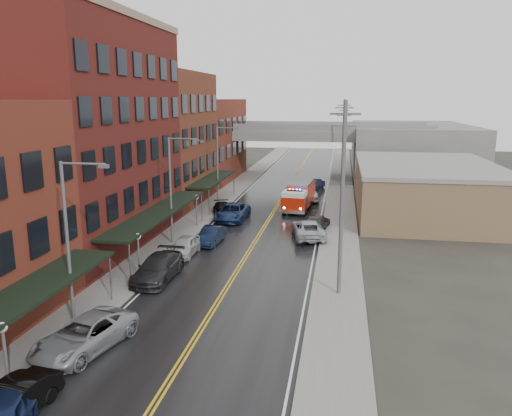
{
  "coord_description": "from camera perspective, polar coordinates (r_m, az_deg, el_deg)",
  "views": [
    {
      "loc": [
        7.06,
        -14.86,
        12.06
      ],
      "look_at": [
        0.08,
        25.82,
        3.0
      ],
      "focal_mm": 35.0,
      "sensor_mm": 36.0,
      "label": 1
    }
  ],
  "objects": [
    {
      "name": "awning_0",
      "position": [
        25.49,
        -26.37,
        -9.82
      ],
      "size": [
        2.6,
        16.0,
        3.09
      ],
      "color": "black",
      "rests_on": "ground"
    },
    {
      "name": "parked_car_right_2",
      "position": [
        60.04,
        6.39,
        1.38
      ],
      "size": [
        2.11,
        4.2,
        1.37
      ],
      "primitive_type": "imported",
      "rotation": [
        0.0,
        0.0,
        3.27
      ],
      "color": "silver",
      "rests_on": "ground"
    },
    {
      "name": "awning_1",
      "position": [
        41.56,
        -11.02,
        -0.46
      ],
      "size": [
        2.6,
        18.0,
        3.09
      ],
      "color": "black",
      "rests_on": "ground"
    },
    {
      "name": "fire_truck",
      "position": [
        55.52,
        4.93,
        1.46
      ],
      "size": [
        3.76,
        8.21,
        2.93
      ],
      "rotation": [
        0.0,
        0.0,
        -0.09
      ],
      "color": "#B31C08",
      "rests_on": "ground"
    },
    {
      "name": "tan_building",
      "position": [
        56.4,
        18.71,
        1.96
      ],
      "size": [
        14.0,
        22.0,
        5.0
      ],
      "primitive_type": "cube",
      "color": "#866548",
      "rests_on": "ground"
    },
    {
      "name": "brick_building_b",
      "position": [
        43.09,
        -18.66,
        7.67
      ],
      "size": [
        9.0,
        20.0,
        18.0
      ],
      "primitive_type": "cube",
      "color": "#541716",
      "rests_on": "ground"
    },
    {
      "name": "sidewalk_right",
      "position": [
        46.43,
        9.71,
        -2.76
      ],
      "size": [
        3.0,
        160.0,
        0.15
      ],
      "primitive_type": "cube",
      "color": "slate",
      "rests_on": "ground"
    },
    {
      "name": "utility_pole_2",
      "position": [
        70.09,
        9.9,
        7.49
      ],
      "size": [
        1.8,
        0.24,
        12.0
      ],
      "color": "#59595B",
      "rests_on": "ground"
    },
    {
      "name": "parked_car_left_4",
      "position": [
        39.61,
        -8.17,
        -4.34
      ],
      "size": [
        1.81,
        4.4,
        1.49
      ],
      "primitive_type": "imported",
      "rotation": [
        0.0,
        0.0,
        -0.01
      ],
      "color": "#B5B5B5",
      "rests_on": "ground"
    },
    {
      "name": "brick_building_far",
      "position": [
        75.89,
        -5.92,
        7.74
      ],
      "size": [
        9.0,
        20.0,
        12.0
      ],
      "primitive_type": "cube",
      "color": "maroon",
      "rests_on": "ground"
    },
    {
      "name": "brick_building_c",
      "position": [
        59.16,
        -10.53,
        7.76
      ],
      "size": [
        9.0,
        15.0,
        15.0
      ],
      "primitive_type": "cube",
      "color": "brown",
      "rests_on": "ground"
    },
    {
      "name": "road",
      "position": [
        46.98,
        0.76,
        -2.48
      ],
      "size": [
        11.0,
        160.0,
        0.02
      ],
      "primitive_type": "cube",
      "color": "black",
      "rests_on": "ground"
    },
    {
      "name": "curb_right",
      "position": [
        46.45,
        7.67,
        -2.68
      ],
      "size": [
        0.3,
        160.0,
        0.15
      ],
      "primitive_type": "cube",
      "color": "gray",
      "rests_on": "ground"
    },
    {
      "name": "parked_car_left_6",
      "position": [
        50.49,
        -2.71,
        -0.48
      ],
      "size": [
        2.92,
        6.06,
        1.67
      ],
      "primitive_type": "imported",
      "rotation": [
        0.0,
        0.0,
        -0.03
      ],
      "color": "navy",
      "rests_on": "ground"
    },
    {
      "name": "street_lamp_1",
      "position": [
        41.74,
        -9.45,
        2.73
      ],
      "size": [
        2.64,
        0.22,
        9.0
      ],
      "color": "#59595B",
      "rests_on": "ground"
    },
    {
      "name": "utility_pole_1",
      "position": [
        50.19,
        9.87,
        5.62
      ],
      "size": [
        1.8,
        0.24,
        12.0
      ],
      "color": "#59595B",
      "rests_on": "ground"
    },
    {
      "name": "parked_car_left_5",
      "position": [
        42.51,
        -5.16,
        -3.15
      ],
      "size": [
        1.85,
        4.45,
        1.43
      ],
      "primitive_type": "imported",
      "rotation": [
        0.0,
        0.0,
        -0.08
      ],
      "color": "black",
      "rests_on": "ground"
    },
    {
      "name": "street_lamp_0",
      "position": [
        27.47,
        -20.36,
        -2.9
      ],
      "size": [
        2.64,
        0.22,
        9.0
      ],
      "color": "#59595B",
      "rests_on": "ground"
    },
    {
      "name": "globe_lamp_2",
      "position": [
        47.84,
        -6.82,
        0.54
      ],
      "size": [
        0.44,
        0.44,
        3.12
      ],
      "color": "#59595B",
      "rests_on": "ground"
    },
    {
      "name": "globe_lamp_1",
      "position": [
        35.05,
        -13.31,
        -4.11
      ],
      "size": [
        0.44,
        0.44,
        3.12
      ],
      "color": "#59595B",
      "rests_on": "ground"
    },
    {
      "name": "parked_car_right_3",
      "position": [
        68.09,
        6.69,
        2.76
      ],
      "size": [
        2.85,
        5.0,
        1.56
      ],
      "primitive_type": "imported",
      "rotation": [
        0.0,
        0.0,
        2.87
      ],
      "color": "black",
      "rests_on": "ground"
    },
    {
      "name": "awning_2",
      "position": [
        57.95,
        -4.94,
        3.33
      ],
      "size": [
        2.6,
        13.0,
        3.09
      ],
      "color": "black",
      "rests_on": "ground"
    },
    {
      "name": "street_lamp_2",
      "position": [
        56.94,
        -4.19,
        5.41
      ],
      "size": [
        2.64,
        0.22,
        9.0
      ],
      "color": "#59595B",
      "rests_on": "ground"
    },
    {
      "name": "right_far_block",
      "position": [
        85.94,
        17.11,
        6.46
      ],
      "size": [
        18.0,
        30.0,
        8.0
      ],
      "primitive_type": "cube",
      "color": "slate",
      "rests_on": "ground"
    },
    {
      "name": "parked_car_left_3",
      "position": [
        34.69,
        -11.14,
        -6.75
      ],
      "size": [
        2.39,
        5.74,
        1.66
      ],
      "primitive_type": "imported",
      "rotation": [
        0.0,
        0.0,
        -0.01
      ],
      "color": "black",
      "rests_on": "ground"
    },
    {
      "name": "overpass",
      "position": [
        77.42,
        4.51,
        7.84
      ],
      "size": [
        40.0,
        10.0,
        7.5
      ],
      "color": "slate",
      "rests_on": "ground"
    },
    {
      "name": "sidewalk_left",
      "position": [
        48.6,
        -7.78,
        -2.01
      ],
      "size": [
        3.0,
        160.0,
        0.15
      ],
      "primitive_type": "cube",
      "color": "slate",
      "rests_on": "ground"
    },
    {
      "name": "parked_car_right_0",
      "position": [
        44.31,
        6.0,
        -2.41
      ],
      "size": [
        3.66,
        6.14,
        1.6
      ],
      "primitive_type": "imported",
      "rotation": [
        0.0,
        0.0,
        3.33
      ],
      "color": "#ABAFB4",
      "rests_on": "ground"
    },
    {
      "name": "globe_lamp_0",
      "position": [
        23.67,
        -26.89,
        -13.36
      ],
      "size": [
        0.44,
        0.44,
        3.12
      ],
      "color": "#59595B",
      "rests_on": "ground"
    },
    {
      "name": "curb_left",
      "position": [
        48.14,
        -5.9,
        -2.1
      ],
      "size": [
        0.3,
        160.0,
        0.15
      ],
      "primitive_type": "cube",
      "color": "gray",
      "rests_on": "ground"
    },
    {
      "name": "parked_car_left_7",
      "position": [
        52.57,
        -3.77,
        -0.16
      ],
      "size": [
        3.29,
        4.95,
        1.33
      ],
      "primitive_type": "imported",
      "rotation": [
        0.0,
        0.0,
        0.34
      ],
      "color": "black",
      "rests_on": "ground"
    },
    {
      "name": "parked_car_right_1",
      "position": [
        47.08,
        6.94,
        -1.65
      ],
      "size": [
        2.64,
        5.15,
        1.43
      ],
      "primitive_type": "imported",
      "rotation": [
        0.0,
        0.0,
        3.01
      ],
      "color": "#29292C",
      "rests_on": "ground"
    },
    {
      "name": "utility_pole_0",
      "position": [
        30.41,
        9.82,
        1.29
      ],
      "size": [
        1.8,
        0.24,
        12.0
      ],
      "color": "#59595B",
      "rests_on": "ground"
    },
    {
      "name": "parked_car_left_1",
      "position": [
        22.45,
        -26.12,
        -19.37
      ],
      "size": [
        2.0,
        4.46,
        1.42
      ],
      "primitive_type": "imported",
      "rotation": [
        0.0,
        0.0,
        -0.12
      ],
      "color": "black",
      "rests_on": "ground"
    },
    {
      "name": "parked_car_left_2",
      "position": [
        26.42,
        -19.0,
        -13.56
      ],
      "size": [
        3.98,
        6.23,
        1.6
      ],
      "primitive_type": "imported",
      "rotation": [
        0.0,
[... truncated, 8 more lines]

